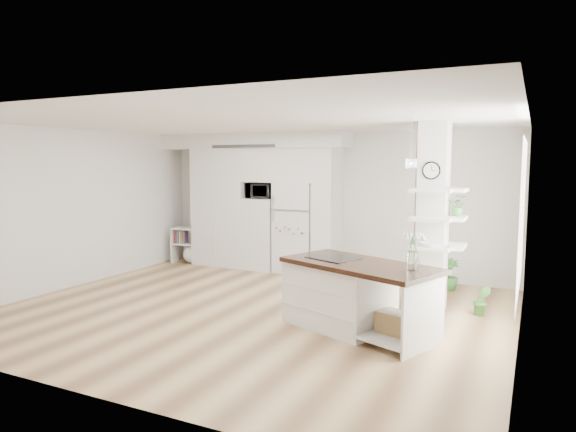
# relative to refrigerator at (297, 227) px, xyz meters

# --- Properties ---
(floor) EXTENTS (7.00, 6.00, 0.01)m
(floor) POSITION_rel_refrigerator_xyz_m (0.53, -2.68, -0.88)
(floor) COLOR tan
(floor) RESTS_ON ground
(room) EXTENTS (7.04, 6.04, 2.72)m
(room) POSITION_rel_refrigerator_xyz_m (0.53, -2.68, 0.98)
(room) COLOR white
(room) RESTS_ON ground
(cabinet_wall) EXTENTS (4.00, 0.71, 2.70)m
(cabinet_wall) POSITION_rel_refrigerator_xyz_m (-0.92, -0.01, 0.63)
(cabinet_wall) COLOR white
(cabinet_wall) RESTS_ON floor
(refrigerator) EXTENTS (0.78, 0.69, 1.75)m
(refrigerator) POSITION_rel_refrigerator_xyz_m (0.00, 0.00, 0.00)
(refrigerator) COLOR white
(refrigerator) RESTS_ON floor
(column) EXTENTS (0.69, 0.90, 2.70)m
(column) POSITION_rel_refrigerator_xyz_m (2.90, -1.55, 0.48)
(column) COLOR silver
(column) RESTS_ON floor
(window) EXTENTS (0.00, 2.40, 2.40)m
(window) POSITION_rel_refrigerator_xyz_m (4.00, -2.38, 0.62)
(window) COLOR white
(window) RESTS_ON room
(pendant_light) EXTENTS (0.12, 0.12, 0.10)m
(pendant_light) POSITION_rel_refrigerator_xyz_m (2.23, -2.53, 1.24)
(pendant_light) COLOR white
(pendant_light) RESTS_ON room
(kitchen_island) EXTENTS (2.18, 1.59, 1.46)m
(kitchen_island) POSITION_rel_refrigerator_xyz_m (2.00, -2.82, -0.41)
(kitchen_island) COLOR white
(kitchen_island) RESTS_ON floor
(bookshelf) EXTENTS (0.70, 0.49, 0.75)m
(bookshelf) POSITION_rel_refrigerator_xyz_m (-2.45, -0.18, -0.55)
(bookshelf) COLOR white
(bookshelf) RESTS_ON floor
(floor_plant_a) EXTENTS (0.27, 0.24, 0.43)m
(floor_plant_a) POSITION_rel_refrigerator_xyz_m (3.52, -1.48, -0.66)
(floor_plant_a) COLOR #397C31
(floor_plant_a) RESTS_ON floor
(floor_plant_b) EXTENTS (0.39, 0.39, 0.53)m
(floor_plant_b) POSITION_rel_refrigerator_xyz_m (2.89, -0.18, -0.61)
(floor_plant_b) COLOR #397C31
(floor_plant_b) RESTS_ON floor
(microwave) EXTENTS (0.54, 0.37, 0.30)m
(microwave) POSITION_rel_refrigerator_xyz_m (-0.75, -0.06, 0.69)
(microwave) COLOR #2D2D2D
(microwave) RESTS_ON cabinet_wall
(shelf_plant) EXTENTS (0.27, 0.23, 0.30)m
(shelf_plant) POSITION_rel_refrigerator_xyz_m (3.15, -1.38, 0.65)
(shelf_plant) COLOR #397C31
(shelf_plant) RESTS_ON column
(decor_bowl) EXTENTS (0.22, 0.22, 0.05)m
(decor_bowl) POSITION_rel_refrigerator_xyz_m (2.82, -1.78, 0.13)
(decor_bowl) COLOR white
(decor_bowl) RESTS_ON column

